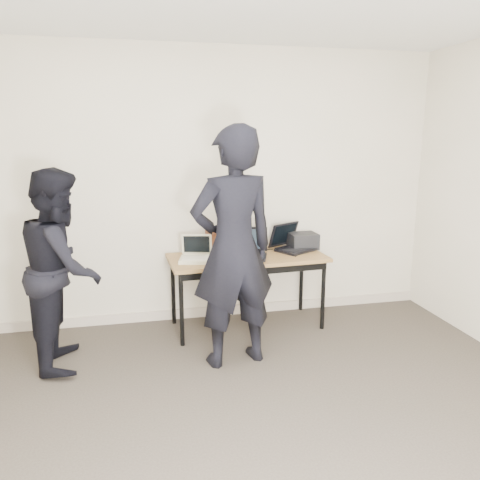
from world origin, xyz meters
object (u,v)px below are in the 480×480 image
object	(u,v)px
laptop_beige	(196,256)
person_typist	(233,249)
laptop_right	(291,244)
equipment_box	(303,241)
person_observer	(62,268)
laptop_center	(248,250)
leather_satchel	(225,239)
desk	(248,262)

from	to	relation	value
laptop_beige	person_typist	xyz separation A→B (m)	(0.23, -0.64, 0.21)
laptop_right	equipment_box	world-z (taller)	laptop_right
equipment_box	person_observer	distance (m)	2.33
laptop_center	laptop_right	world-z (taller)	laptop_center
laptop_center	person_observer	bearing A→B (deg)	-148.72
laptop_center	leather_satchel	world-z (taller)	laptop_center
laptop_center	person_observer	world-z (taller)	person_observer
laptop_right	leather_satchel	xyz separation A→B (m)	(-0.67, 0.07, 0.07)
equipment_box	person_observer	bearing A→B (deg)	-165.93
desk	leather_satchel	world-z (taller)	leather_satchel
desk	laptop_beige	world-z (taller)	laptop_beige
desk	equipment_box	xyz separation A→B (m)	(0.63, 0.19, 0.14)
equipment_box	person_typist	world-z (taller)	person_typist
laptop_center	equipment_box	distance (m)	0.65
laptop_beige	laptop_center	distance (m)	0.51
person_typist	desk	bearing A→B (deg)	-123.92
person_typist	leather_satchel	bearing A→B (deg)	-107.88
person_observer	person_typist	bearing A→B (deg)	-104.68
person_observer	desk	bearing A→B (deg)	-78.95
laptop_center	leather_satchel	bearing A→B (deg)	147.41
desk	equipment_box	size ratio (longest dim) A/B	5.57
leather_satchel	equipment_box	xyz separation A→B (m)	(0.81, -0.04, -0.05)
laptop_beige	equipment_box	xyz separation A→B (m)	(1.13, 0.23, 0.03)
laptop_center	equipment_box	world-z (taller)	laptop_center
leather_satchel	equipment_box	size ratio (longest dim) A/B	1.35
desk	equipment_box	bearing A→B (deg)	13.35
laptop_right	laptop_center	bearing A→B (deg)	167.87
person_typist	person_observer	distance (m)	1.40
laptop_right	leather_satchel	world-z (taller)	laptop_right
desk	laptop_center	size ratio (longest dim) A/B	3.45
leather_satchel	desk	bearing A→B (deg)	-56.47
laptop_center	person_typist	xyz separation A→B (m)	(-0.28, -0.68, 0.19)
laptop_right	person_observer	xyz separation A→B (m)	(-2.13, -0.53, 0.03)
desk	laptop_beige	distance (m)	0.52
leather_satchel	person_typist	xyz separation A→B (m)	(-0.10, -0.91, 0.13)
laptop_right	person_observer	size ratio (longest dim) A/B	0.30
equipment_box	laptop_center	bearing A→B (deg)	-162.91
leather_satchel	person_typist	distance (m)	0.92
equipment_box	person_observer	xyz separation A→B (m)	(-2.26, -0.57, 0.01)
leather_satchel	laptop_center	bearing A→B (deg)	-55.80
person_observer	equipment_box	bearing A→B (deg)	-77.82
laptop_right	person_observer	world-z (taller)	person_observer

